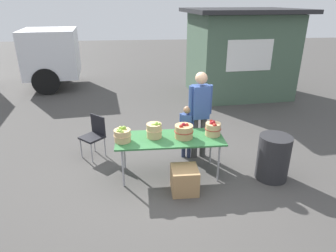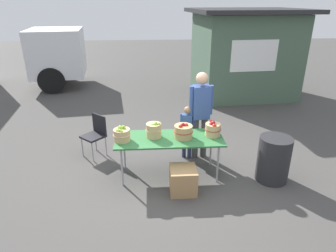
% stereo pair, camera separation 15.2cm
% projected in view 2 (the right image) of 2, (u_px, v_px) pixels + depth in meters
% --- Properties ---
extents(ground_plane, '(40.00, 40.00, 0.00)m').
position_uv_depth(ground_plane, '(169.00, 174.00, 5.56)').
color(ground_plane, '#474442').
extents(market_table, '(1.90, 0.76, 0.75)m').
position_uv_depth(market_table, '(169.00, 140.00, 5.29)').
color(market_table, '#2D6B38').
rests_on(market_table, ground).
extents(apple_basket_green_0, '(0.31, 0.31, 0.27)m').
position_uv_depth(apple_basket_green_0, '(122.00, 134.00, 5.12)').
color(apple_basket_green_0, tan).
rests_on(apple_basket_green_0, market_table).
extents(apple_basket_green_1, '(0.29, 0.29, 0.30)m').
position_uv_depth(apple_basket_green_1, '(154.00, 130.00, 5.25)').
color(apple_basket_green_1, tan).
rests_on(apple_basket_green_1, market_table).
extents(apple_basket_red_0, '(0.34, 0.34, 0.28)m').
position_uv_depth(apple_basket_red_0, '(183.00, 131.00, 5.22)').
color(apple_basket_red_0, tan).
rests_on(apple_basket_red_0, market_table).
extents(apple_basket_red_1, '(0.29, 0.29, 0.28)m').
position_uv_depth(apple_basket_red_1, '(213.00, 129.00, 5.31)').
color(apple_basket_red_1, tan).
rests_on(apple_basket_red_1, market_table).
extents(vendor_adult, '(0.47, 0.26, 1.77)m').
position_uv_depth(vendor_adult, '(201.00, 109.00, 5.78)').
color(vendor_adult, '#3F3F3F').
rests_on(vendor_adult, ground).
extents(child_customer, '(0.28, 0.20, 1.11)m').
position_uv_depth(child_customer, '(187.00, 128.00, 5.91)').
color(child_customer, '#262D4C').
rests_on(child_customer, ground).
extents(food_kiosk, '(3.73, 3.18, 2.74)m').
position_uv_depth(food_kiosk, '(244.00, 53.00, 9.76)').
color(food_kiosk, '#47604C').
rests_on(food_kiosk, ground).
extents(folding_chair, '(0.57, 0.57, 0.86)m').
position_uv_depth(folding_chair, '(96.00, 132.00, 6.08)').
color(folding_chair, black).
rests_on(folding_chair, ground).
extents(trash_barrel, '(0.56, 0.56, 0.83)m').
position_uv_depth(trash_barrel, '(274.00, 159.00, 5.25)').
color(trash_barrel, '#262628').
rests_on(trash_barrel, ground).
extents(produce_crate, '(0.44, 0.44, 0.44)m').
position_uv_depth(produce_crate, '(183.00, 180.00, 4.99)').
color(produce_crate, '#A87F51').
rests_on(produce_crate, ground).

